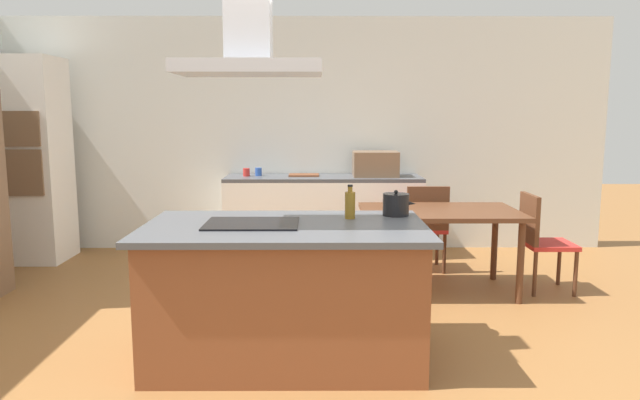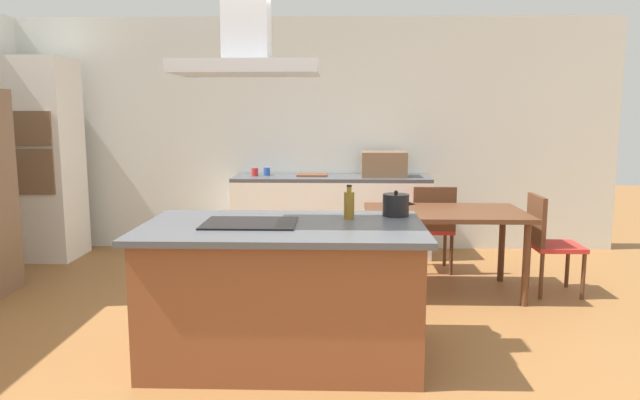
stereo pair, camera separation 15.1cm
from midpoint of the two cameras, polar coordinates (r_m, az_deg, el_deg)
The scene contains 16 objects.
ground at distance 5.50m, azimuth -3.26°, elevation -8.64°, with size 16.00×16.00×0.00m, color #936033.
wall_back at distance 7.01m, azimuth -2.62°, elevation 6.29°, with size 7.20×0.10×2.70m, color silver.
kitchen_island at distance 3.94m, azimuth -4.45°, elevation -8.77°, with size 1.83×1.08×0.90m.
cooktop at distance 3.85m, azimuth -7.70°, elevation -2.27°, with size 0.60×0.44×0.01m, color black.
tea_kettle at distance 4.16m, azimuth 6.32°, elevation -0.44°, with size 0.24×0.18×0.18m.
olive_oil_bottle at distance 4.02m, azimuth 1.84°, elevation -0.42°, with size 0.07×0.07×0.23m.
back_counter at distance 6.73m, azimuth -0.32°, elevation -1.51°, with size 2.21×0.62×0.90m.
countertop_microwave at distance 6.68m, azimuth 4.72°, elevation 3.49°, with size 0.50×0.38×0.28m, color brown.
coffee_mug_red at distance 6.73m, azimuth -7.75°, elevation 2.67°, with size 0.08×0.08×0.09m, color red.
coffee_mug_blue at distance 6.77m, azimuth -6.60°, elevation 2.73°, with size 0.08×0.08×0.09m, color #2D56B2.
cutting_board at distance 6.72m, azimuth -2.20°, elevation 2.42°, with size 0.34×0.24×0.02m, color brown.
wall_oven_stack at distance 7.16m, azimuth -26.73°, elevation 3.44°, with size 0.70×0.66×2.20m.
dining_table at distance 5.40m, azimuth 10.68°, elevation -1.81°, with size 1.40×0.90×0.75m.
chair_at_right_end at distance 5.68m, azimuth 19.75°, elevation -3.30°, with size 0.42×0.42×0.89m.
chair_facing_back_wall at distance 6.08m, azimuth 9.45°, elevation -2.16°, with size 0.42×0.42×0.89m.
range_hood at distance 3.81m, azimuth -8.08°, elevation 15.68°, with size 0.90×0.55×0.78m.
Camera 1 is at (0.21, -3.75, 1.62)m, focal length 33.16 mm.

